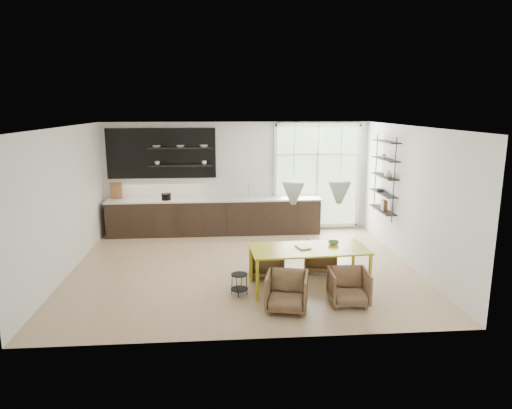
# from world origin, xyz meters

# --- Properties ---
(room) EXTENTS (7.02, 6.01, 2.91)m
(room) POSITION_xyz_m (0.58, 1.10, 1.46)
(room) COLOR tan
(room) RESTS_ON ground
(kitchen_run) EXTENTS (5.54, 0.69, 2.75)m
(kitchen_run) POSITION_xyz_m (-0.69, 2.69, 0.60)
(kitchen_run) COLOR black
(kitchen_run) RESTS_ON ground
(right_shelving) EXTENTS (0.26, 1.22, 1.90)m
(right_shelving) POSITION_xyz_m (3.36, 1.17, 1.65)
(right_shelving) COLOR black
(right_shelving) RESTS_ON ground
(dining_table) EXTENTS (2.16, 1.07, 0.77)m
(dining_table) POSITION_xyz_m (1.14, -1.20, 0.72)
(dining_table) COLOR gold
(dining_table) RESTS_ON ground
(armchair_back_left) EXTENTS (0.76, 0.78, 0.63)m
(armchair_back_left) POSITION_xyz_m (0.45, -0.49, 0.32)
(armchair_back_left) COLOR olive
(armchair_back_left) RESTS_ON ground
(armchair_back_right) EXTENTS (0.80, 0.81, 0.61)m
(armchair_back_right) POSITION_xyz_m (1.57, -0.33, 0.30)
(armchair_back_right) COLOR olive
(armchair_back_right) RESTS_ON ground
(armchair_front_left) EXTENTS (0.81, 0.82, 0.63)m
(armchair_front_left) POSITION_xyz_m (0.61, -2.07, 0.31)
(armchair_front_left) COLOR olive
(armchair_front_left) RESTS_ON ground
(armchair_front_right) EXTENTS (0.67, 0.69, 0.60)m
(armchair_front_right) POSITION_xyz_m (1.69, -1.93, 0.30)
(armchair_front_right) COLOR olive
(armchair_front_right) RESTS_ON ground
(wire_stool) EXTENTS (0.31, 0.31, 0.39)m
(wire_stool) POSITION_xyz_m (-0.14, -1.40, 0.25)
(wire_stool) COLOR black
(wire_stool) RESTS_ON ground
(table_book) EXTENTS (0.29, 0.35, 0.03)m
(table_book) POSITION_xyz_m (0.93, -1.19, 0.78)
(table_book) COLOR white
(table_book) RESTS_ON dining_table
(table_bowl) EXTENTS (0.24, 0.24, 0.06)m
(table_bowl) POSITION_xyz_m (1.64, -1.01, 0.80)
(table_bowl) COLOR #5C8851
(table_bowl) RESTS_ON dining_table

